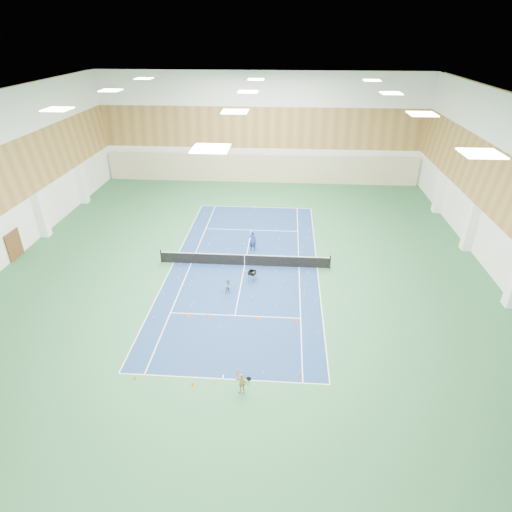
% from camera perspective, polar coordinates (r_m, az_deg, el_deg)
% --- Properties ---
extents(ground, '(40.00, 40.00, 0.00)m').
position_cam_1_polar(ground, '(32.46, -1.53, -1.27)').
color(ground, '#285F37').
rests_on(ground, ground).
extents(room_shell, '(36.00, 40.00, 12.00)m').
position_cam_1_polar(room_shell, '(29.96, -1.67, 8.75)').
color(room_shell, white).
rests_on(room_shell, ground).
extents(wood_cladding, '(36.00, 40.00, 8.00)m').
position_cam_1_polar(wood_cladding, '(29.35, -1.73, 12.44)').
color(wood_cladding, olive).
rests_on(wood_cladding, room_shell).
extents(ceiling_light_grid, '(21.40, 25.40, 0.06)m').
position_cam_1_polar(ceiling_light_grid, '(28.53, -1.85, 20.03)').
color(ceiling_light_grid, white).
rests_on(ceiling_light_grid, room_shell).
extents(court_surface, '(10.97, 23.77, 0.01)m').
position_cam_1_polar(court_surface, '(32.46, -1.53, -1.27)').
color(court_surface, navy).
rests_on(court_surface, ground).
extents(tennis_balls_scatter, '(10.57, 22.77, 0.07)m').
position_cam_1_polar(tennis_balls_scatter, '(32.44, -1.53, -1.20)').
color(tennis_balls_scatter, '#C6DB25').
rests_on(tennis_balls_scatter, ground).
extents(tennis_net, '(12.80, 0.10, 1.10)m').
position_cam_1_polar(tennis_net, '(32.19, -1.54, -0.42)').
color(tennis_net, black).
rests_on(tennis_net, ground).
extents(back_curtain, '(35.40, 0.16, 3.20)m').
position_cam_1_polar(back_curtain, '(50.04, 0.65, 11.56)').
color(back_curtain, '#C6B793').
rests_on(back_curtain, ground).
extents(door_left_b, '(0.08, 1.80, 2.20)m').
position_cam_1_polar(door_left_b, '(38.01, -29.55, 1.29)').
color(door_left_b, '#593319').
rests_on(door_left_b, ground).
extents(coach, '(0.74, 0.60, 1.74)m').
position_cam_1_polar(coach, '(34.28, -0.44, 2.08)').
color(coach, navy).
rests_on(coach, ground).
extents(child_court, '(0.68, 0.68, 1.11)m').
position_cam_1_polar(child_court, '(29.01, -3.65, -3.97)').
color(child_court, gray).
rests_on(child_court, ground).
extents(child_apron, '(0.74, 0.50, 1.16)m').
position_cam_1_polar(child_apron, '(21.88, -1.94, -16.59)').
color(child_apron, tan).
rests_on(child_apron, ground).
extents(ball_cart, '(0.62, 0.62, 0.84)m').
position_cam_1_polar(ball_cart, '(30.30, -0.52, -2.68)').
color(ball_cart, black).
rests_on(ball_cart, ground).
extents(cone_svc_a, '(0.21, 0.21, 0.24)m').
position_cam_1_polar(cone_svc_a, '(27.38, -9.22, -7.64)').
color(cone_svc_a, '#FF5D0D').
rests_on(cone_svc_a, ground).
extents(cone_svc_b, '(0.19, 0.19, 0.21)m').
position_cam_1_polar(cone_svc_b, '(27.15, -6.42, -7.80)').
color(cone_svc_b, '#FF480D').
rests_on(cone_svc_b, ground).
extents(cone_svc_c, '(0.23, 0.23, 0.25)m').
position_cam_1_polar(cone_svc_c, '(26.70, 0.17, -8.23)').
color(cone_svc_c, '#FD590D').
rests_on(cone_svc_c, ground).
extents(cone_svc_d, '(0.20, 0.20, 0.22)m').
position_cam_1_polar(cone_svc_d, '(26.71, 5.29, -8.39)').
color(cone_svc_d, '#FF440D').
rests_on(cone_svc_d, ground).
extents(cone_base_a, '(0.18, 0.18, 0.20)m').
position_cam_1_polar(cone_base_a, '(23.70, -15.79, -15.24)').
color(cone_base_a, orange).
rests_on(cone_base_a, ground).
extents(cone_base_b, '(0.18, 0.18, 0.19)m').
position_cam_1_polar(cone_base_b, '(22.78, -8.43, -16.44)').
color(cone_base_b, orange).
rests_on(cone_base_b, ground).
extents(cone_base_c, '(0.23, 0.23, 0.25)m').
position_cam_1_polar(cone_base_c, '(23.14, -2.44, -15.11)').
color(cone_base_c, '#D95B0B').
rests_on(cone_base_c, ground).
extents(cone_base_d, '(0.20, 0.20, 0.22)m').
position_cam_1_polar(cone_base_d, '(23.10, 5.85, -15.42)').
color(cone_base_d, '#E15A0B').
rests_on(cone_base_d, ground).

